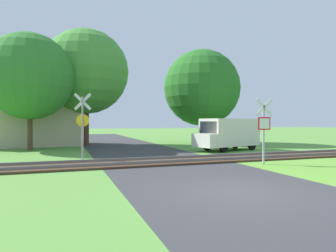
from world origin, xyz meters
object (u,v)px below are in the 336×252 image
at_px(tree_center, 86,72).
at_px(mail_truck, 228,133).
at_px(tree_left, 30,76).
at_px(house, 29,120).
at_px(crossing_sign_far, 83,122).
at_px(tree_right, 202,88).
at_px(stop_sign_near, 264,127).

relative_size(tree_center, mail_truck, 1.87).
distance_m(tree_center, tree_left, 5.02).
bearing_deg(house, mail_truck, -40.97).
bearing_deg(tree_center, crossing_sign_far, -95.08).
relative_size(crossing_sign_far, tree_right, 0.40).
height_order(stop_sign_near, tree_left, tree_left).
height_order(crossing_sign_far, tree_right, tree_right).
height_order(crossing_sign_far, tree_center, tree_center).
bearing_deg(tree_left, mail_truck, -20.01).
height_order(house, tree_left, tree_left).
bearing_deg(mail_truck, stop_sign_near, 146.99).
relative_size(crossing_sign_far, tree_left, 0.42).
bearing_deg(tree_left, stop_sign_near, -45.35).
distance_m(crossing_sign_far, mail_truck, 10.45).
height_order(house, tree_right, tree_right).
height_order(house, mail_truck, house).
distance_m(tree_right, tree_left, 14.47).
distance_m(crossing_sign_far, tree_left, 8.80).
relative_size(stop_sign_near, house, 0.35).
relative_size(tree_center, tree_left, 1.18).
xyz_separation_m(tree_right, tree_center, (-10.29, 0.93, 1.08)).
xyz_separation_m(crossing_sign_far, mail_truck, (10.04, 2.77, -0.79)).
xyz_separation_m(tree_center, mail_truck, (9.12, -7.59, -4.98)).
bearing_deg(house, crossing_sign_far, -80.34).
height_order(stop_sign_near, mail_truck, stop_sign_near).
relative_size(stop_sign_near, crossing_sign_far, 0.91).
xyz_separation_m(house, tree_left, (0.50, -4.27, 3.09)).
distance_m(house, mail_truck, 16.44).
relative_size(house, tree_left, 1.08).
distance_m(crossing_sign_far, house, 12.39).
height_order(stop_sign_near, tree_center, tree_center).
height_order(tree_center, tree_left, tree_center).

